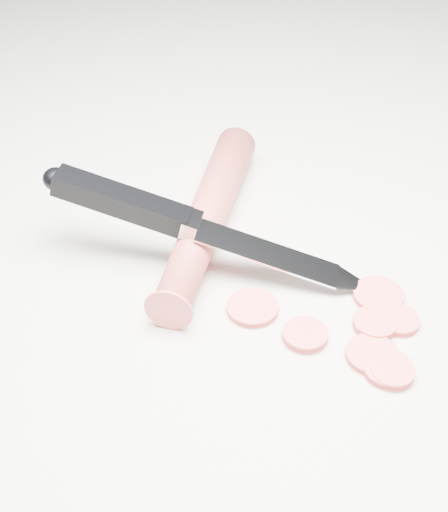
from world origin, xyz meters
TOP-DOWN VIEW (x-y plane):
  - ground at (0.00, 0.00)m, footprint 2.40×2.40m
  - carrot at (-0.03, 0.08)m, footprint 0.19×0.17m
  - carrot_slice_0 at (-0.04, -0.06)m, footprint 0.03×0.03m
  - carrot_slice_1 at (-0.02, -0.11)m, footprint 0.03×0.03m
  - carrot_slice_2 at (0.01, -0.08)m, footprint 0.03×0.03m
  - carrot_slice_3 at (-0.02, -0.10)m, footprint 0.04×0.04m
  - carrot_slice_4 at (0.03, -0.06)m, footprint 0.04×0.04m
  - carrot_slice_5 at (-0.05, -0.01)m, footprint 0.04×0.04m
  - carrot_slice_6 at (-0.02, -0.12)m, footprint 0.03×0.03m
  - carrot_slice_7 at (0.02, -0.08)m, footprint 0.03×0.03m
  - kitchen_knife at (-0.05, 0.05)m, footprint 0.20×0.22m

SIDE VIEW (x-z plane):
  - ground at x=0.00m, z-range 0.00..0.00m
  - carrot_slice_3 at x=-0.02m, z-range 0.00..0.01m
  - carrot_slice_7 at x=0.02m, z-range 0.00..0.01m
  - carrot_slice_4 at x=0.03m, z-range 0.00..0.01m
  - carrot_slice_5 at x=-0.05m, z-range 0.00..0.01m
  - carrot_slice_1 at x=-0.02m, z-range 0.00..0.01m
  - carrot_slice_0 at x=-0.04m, z-range 0.00..0.01m
  - carrot_slice_2 at x=0.01m, z-range 0.00..0.01m
  - carrot_slice_6 at x=-0.02m, z-range 0.00..0.01m
  - carrot at x=-0.03m, z-range 0.00..0.03m
  - kitchen_knife at x=-0.05m, z-range 0.00..0.07m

